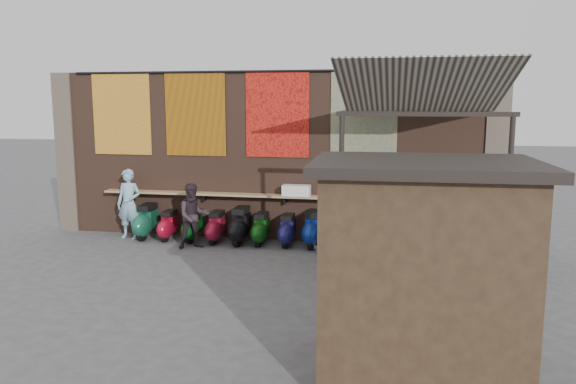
% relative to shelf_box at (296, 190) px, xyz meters
% --- Properties ---
extents(ground, '(70.00, 70.00, 0.00)m').
position_rel_shelf_box_xyz_m(ground, '(-0.79, -2.30, -1.25)').
color(ground, '#474749').
rests_on(ground, ground).
extents(brick_wall, '(10.00, 0.40, 4.00)m').
position_rel_shelf_box_xyz_m(brick_wall, '(-0.79, 0.40, 0.75)').
color(brick_wall, brown).
rests_on(brick_wall, ground).
extents(pier_left, '(0.50, 0.50, 4.00)m').
position_rel_shelf_box_xyz_m(pier_left, '(-5.99, 0.40, 0.75)').
color(pier_left, '#4C4238').
rests_on(pier_left, ground).
extents(pier_right, '(0.50, 0.50, 4.00)m').
position_rel_shelf_box_xyz_m(pier_right, '(4.41, 0.40, 0.75)').
color(pier_right, '#4C4238').
rests_on(pier_right, ground).
extents(eating_counter, '(8.00, 0.32, 0.05)m').
position_rel_shelf_box_xyz_m(eating_counter, '(-0.79, 0.03, -0.15)').
color(eating_counter, '#9E7A51').
rests_on(eating_counter, brick_wall).
extents(shelf_box, '(0.64, 0.30, 0.25)m').
position_rel_shelf_box_xyz_m(shelf_box, '(0.00, 0.00, 0.00)').
color(shelf_box, white).
rests_on(shelf_box, eating_counter).
extents(tapestry_redgold, '(1.50, 0.02, 2.00)m').
position_rel_shelf_box_xyz_m(tapestry_redgold, '(-4.39, 0.18, 1.75)').
color(tapestry_redgold, maroon).
rests_on(tapestry_redgold, brick_wall).
extents(tapestry_sun, '(1.50, 0.02, 2.00)m').
position_rel_shelf_box_xyz_m(tapestry_sun, '(-2.49, 0.18, 1.75)').
color(tapestry_sun, orange).
rests_on(tapestry_sun, brick_wall).
extents(tapestry_orange, '(1.50, 0.02, 2.00)m').
position_rel_shelf_box_xyz_m(tapestry_orange, '(-0.49, 0.18, 1.75)').
color(tapestry_orange, red).
rests_on(tapestry_orange, brick_wall).
extents(tapestry_multi, '(1.50, 0.02, 2.00)m').
position_rel_shelf_box_xyz_m(tapestry_multi, '(1.51, 0.18, 1.75)').
color(tapestry_multi, '#244D86').
rests_on(tapestry_multi, brick_wall).
extents(hang_rail, '(9.50, 0.06, 0.06)m').
position_rel_shelf_box_xyz_m(hang_rail, '(-0.79, 0.17, 2.73)').
color(hang_rail, black).
rests_on(hang_rail, brick_wall).
extents(scooter_stool_0, '(0.39, 0.87, 0.83)m').
position_rel_shelf_box_xyz_m(scooter_stool_0, '(-3.65, -0.25, -0.84)').
color(scooter_stool_0, '#165A40').
rests_on(scooter_stool_0, ground).
extents(scooter_stool_1, '(0.33, 0.74, 0.70)m').
position_rel_shelf_box_xyz_m(scooter_stool_1, '(-3.07, -0.28, -0.90)').
color(scooter_stool_1, '#AD0D27').
rests_on(scooter_stool_1, ground).
extents(scooter_stool_2, '(0.35, 0.77, 0.73)m').
position_rel_shelf_box_xyz_m(scooter_stool_2, '(-2.44, -0.31, -0.88)').
color(scooter_stool_2, '#0B5116').
rests_on(scooter_stool_2, ground).
extents(scooter_stool_3, '(0.35, 0.77, 0.73)m').
position_rel_shelf_box_xyz_m(scooter_stool_3, '(-1.86, -0.33, -0.88)').
color(scooter_stool_3, maroon).
rests_on(scooter_stool_3, ground).
extents(scooter_stool_4, '(0.40, 0.89, 0.85)m').
position_rel_shelf_box_xyz_m(scooter_stool_4, '(-1.27, -0.33, -0.82)').
color(scooter_stool_4, black).
rests_on(scooter_stool_4, ground).
extents(scooter_stool_5, '(0.35, 0.77, 0.73)m').
position_rel_shelf_box_xyz_m(scooter_stool_5, '(-0.78, -0.31, -0.88)').
color(scooter_stool_5, '#0E460F').
rests_on(scooter_stool_5, ground).
extents(scooter_stool_6, '(0.34, 0.76, 0.72)m').
position_rel_shelf_box_xyz_m(scooter_stool_6, '(-0.16, -0.31, -0.89)').
color(scooter_stool_6, navy).
rests_on(scooter_stool_6, ground).
extents(scooter_stool_7, '(0.39, 0.86, 0.82)m').
position_rel_shelf_box_xyz_m(scooter_stool_7, '(0.43, -0.28, -0.84)').
color(scooter_stool_7, navy).
rests_on(scooter_stool_7, ground).
extents(scooter_stool_8, '(0.32, 0.71, 0.68)m').
position_rel_shelf_box_xyz_m(scooter_stool_8, '(1.00, -0.30, -0.91)').
color(scooter_stool_8, black).
rests_on(scooter_stool_8, ground).
extents(scooter_stool_9, '(0.32, 0.71, 0.67)m').
position_rel_shelf_box_xyz_m(scooter_stool_9, '(1.56, -0.27, -0.91)').
color(scooter_stool_9, navy).
rests_on(scooter_stool_9, ground).
extents(diner_left, '(0.65, 0.46, 1.69)m').
position_rel_shelf_box_xyz_m(diner_left, '(-4.06, -0.30, -0.40)').
color(diner_left, '#89B3C8').
rests_on(diner_left, ground).
extents(diner_right, '(0.90, 0.85, 1.48)m').
position_rel_shelf_box_xyz_m(diner_right, '(-2.20, -0.90, -0.51)').
color(diner_right, '#2C2227').
rests_on(diner_right, ground).
extents(shopper_navy, '(0.98, 0.51, 1.60)m').
position_rel_shelf_box_xyz_m(shopper_navy, '(1.37, -2.03, -0.45)').
color(shopper_navy, black).
rests_on(shopper_navy, ground).
extents(shopper_grey, '(1.23, 1.00, 1.66)m').
position_rel_shelf_box_xyz_m(shopper_grey, '(4.11, -2.05, -0.42)').
color(shopper_grey, '#525357').
rests_on(shopper_grey, ground).
extents(shopper_tan, '(1.02, 0.94, 1.74)m').
position_rel_shelf_box_xyz_m(shopper_tan, '(2.69, -1.07, -0.38)').
color(shopper_tan, tan).
rests_on(shopper_tan, ground).
extents(market_stall, '(2.35, 1.79, 2.50)m').
position_rel_shelf_box_xyz_m(market_stall, '(2.58, -6.07, -0.00)').
color(market_stall, black).
rests_on(market_stall, ground).
extents(stall_roof, '(2.63, 2.05, 0.12)m').
position_rel_shelf_box_xyz_m(stall_roof, '(2.58, -6.07, 1.31)').
color(stall_roof, black).
rests_on(stall_roof, market_stall).
extents(stall_sign, '(1.20, 0.07, 0.50)m').
position_rel_shelf_box_xyz_m(stall_sign, '(2.56, -5.18, 0.56)').
color(stall_sign, gold).
rests_on(stall_sign, market_stall).
extents(stall_shelf, '(1.92, 0.15, 0.06)m').
position_rel_shelf_box_xyz_m(stall_shelf, '(2.56, -5.18, -0.34)').
color(stall_shelf, '#473321').
rests_on(stall_shelf, market_stall).
extents(awning_canvas, '(3.20, 3.28, 0.97)m').
position_rel_shelf_box_xyz_m(awning_canvas, '(2.71, -1.40, 2.30)').
color(awning_canvas, beige).
rests_on(awning_canvas, brick_wall).
extents(awning_ledger, '(3.30, 0.08, 0.12)m').
position_rel_shelf_box_xyz_m(awning_ledger, '(2.71, 0.19, 2.70)').
color(awning_ledger, '#33261C').
rests_on(awning_ledger, brick_wall).
extents(awning_header, '(3.00, 0.08, 0.08)m').
position_rel_shelf_box_xyz_m(awning_header, '(2.71, -2.90, 1.83)').
color(awning_header, black).
rests_on(awning_header, awning_post_left).
extents(awning_post_left, '(0.09, 0.09, 3.10)m').
position_rel_shelf_box_xyz_m(awning_post_left, '(1.31, -2.90, 0.30)').
color(awning_post_left, black).
rests_on(awning_post_left, ground).
extents(awning_post_right, '(0.09, 0.09, 3.10)m').
position_rel_shelf_box_xyz_m(awning_post_right, '(4.11, -2.90, 0.30)').
color(awning_post_right, black).
rests_on(awning_post_right, ground).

